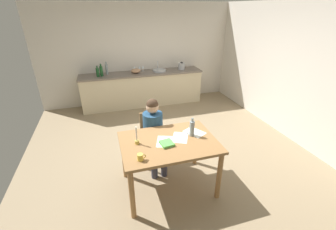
# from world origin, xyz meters

# --- Properties ---
(ground_plane) EXTENTS (5.20, 5.20, 0.04)m
(ground_plane) POSITION_xyz_m (0.00, 0.00, -0.02)
(ground_plane) COLOR #937F60
(wall_back) EXTENTS (5.20, 0.12, 2.60)m
(wall_back) POSITION_xyz_m (0.00, 2.60, 1.30)
(wall_back) COLOR silver
(wall_back) RESTS_ON ground
(wall_right) EXTENTS (0.12, 5.20, 2.60)m
(wall_right) POSITION_xyz_m (2.60, 0.00, 1.30)
(wall_right) COLOR silver
(wall_right) RESTS_ON ground
(kitchen_counter) EXTENTS (3.23, 0.64, 0.90)m
(kitchen_counter) POSITION_xyz_m (0.00, 2.24, 0.45)
(kitchen_counter) COLOR beige
(kitchen_counter) RESTS_ON ground
(dining_table) EXTENTS (1.32, 0.94, 0.80)m
(dining_table) POSITION_xyz_m (-0.26, -1.05, 0.69)
(dining_table) COLOR #9E7042
(dining_table) RESTS_ON ground
(chair_at_table) EXTENTS (0.40, 0.40, 0.88)m
(chair_at_table) POSITION_xyz_m (-0.34, -0.34, 0.50)
(chair_at_table) COLOR #9E7042
(chair_at_table) RESTS_ON ground
(person_seated) EXTENTS (0.32, 0.59, 1.19)m
(person_seated) POSITION_xyz_m (-0.34, -0.49, 0.68)
(person_seated) COLOR navy
(person_seated) RESTS_ON ground
(coffee_mug) EXTENTS (0.11, 0.07, 0.09)m
(coffee_mug) POSITION_xyz_m (-0.71, -1.36, 0.84)
(coffee_mug) COLOR #F2CC4C
(coffee_mug) RESTS_ON dining_table
(candlestick) EXTENTS (0.06, 0.06, 0.26)m
(candlestick) POSITION_xyz_m (-0.69, -0.99, 0.87)
(candlestick) COLOR gold
(candlestick) RESTS_ON dining_table
(book_magazine) EXTENTS (0.19, 0.20, 0.03)m
(book_magazine) POSITION_xyz_m (-0.31, -1.12, 0.82)
(book_magazine) COLOR #5BB551
(book_magazine) RESTS_ON dining_table
(paper_letter) EXTENTS (0.33, 0.36, 0.00)m
(paper_letter) POSITION_xyz_m (0.18, -0.92, 0.80)
(paper_letter) COLOR white
(paper_letter) RESTS_ON dining_table
(paper_bill) EXTENTS (0.30, 0.35, 0.00)m
(paper_bill) POSITION_xyz_m (-0.32, -1.04, 0.80)
(paper_bill) COLOR white
(paper_bill) RESTS_ON dining_table
(paper_envelope) EXTENTS (0.32, 0.36, 0.00)m
(paper_envelope) POSITION_xyz_m (-0.08, -1.01, 0.80)
(paper_envelope) COLOR white
(paper_envelope) RESTS_ON dining_table
(wine_bottle_on_table) EXTENTS (0.07, 0.07, 0.28)m
(wine_bottle_on_table) POSITION_xyz_m (0.10, -0.99, 0.92)
(wine_bottle_on_table) COLOR #8C999E
(wine_bottle_on_table) RESTS_ON dining_table
(sink_unit) EXTENTS (0.36, 0.36, 0.24)m
(sink_unit) POSITION_xyz_m (0.48, 2.24, 0.92)
(sink_unit) COLOR #B2B7BC
(sink_unit) RESTS_ON kitchen_counter
(bottle_oil) EXTENTS (0.08, 0.08, 0.27)m
(bottle_oil) POSITION_xyz_m (-1.12, 2.17, 1.01)
(bottle_oil) COLOR #194C23
(bottle_oil) RESTS_ON kitchen_counter
(bottle_vinegar) EXTENTS (0.08, 0.08, 0.30)m
(bottle_vinegar) POSITION_xyz_m (-1.02, 2.19, 1.03)
(bottle_vinegar) COLOR #194C23
(bottle_vinegar) RESTS_ON kitchen_counter
(bottle_wine_red) EXTENTS (0.07, 0.07, 0.32)m
(bottle_wine_red) POSITION_xyz_m (-0.89, 2.33, 1.04)
(bottle_wine_red) COLOR #8C999E
(bottle_wine_red) RESTS_ON kitchen_counter
(mixing_bowl) EXTENTS (0.25, 0.25, 0.11)m
(mixing_bowl) POSITION_xyz_m (-0.16, 2.24, 0.96)
(mixing_bowl) COLOR tan
(mixing_bowl) RESTS_ON kitchen_counter
(stovetop_kettle) EXTENTS (0.18, 0.18, 0.22)m
(stovetop_kettle) POSITION_xyz_m (1.12, 2.24, 1.00)
(stovetop_kettle) COLOR #B7BABF
(stovetop_kettle) RESTS_ON kitchen_counter
(wine_glass_near_sink) EXTENTS (0.07, 0.07, 0.15)m
(wine_glass_near_sink) POSITION_xyz_m (0.06, 2.39, 1.01)
(wine_glass_near_sink) COLOR silver
(wine_glass_near_sink) RESTS_ON kitchen_counter
(wine_glass_by_kettle) EXTENTS (0.07, 0.07, 0.15)m
(wine_glass_by_kettle) POSITION_xyz_m (-0.03, 2.39, 1.01)
(wine_glass_by_kettle) COLOR silver
(wine_glass_by_kettle) RESTS_ON kitchen_counter
(wine_glass_back_left) EXTENTS (0.07, 0.07, 0.15)m
(wine_glass_back_left) POSITION_xyz_m (-0.17, 2.39, 1.01)
(wine_glass_back_left) COLOR silver
(wine_glass_back_left) RESTS_ON kitchen_counter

